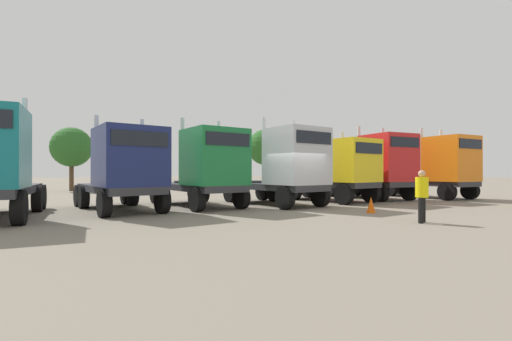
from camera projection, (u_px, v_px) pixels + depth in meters
ground at (300, 209)px, 15.73m from camera, size 200.00×200.00×0.00m
semi_truck_navy at (125, 168)px, 14.50m from camera, size 3.56×6.59×4.02m
semi_truck_green at (208, 168)px, 16.24m from camera, size 3.47×6.50×4.17m
semi_truck_silver at (288, 167)px, 17.04m from camera, size 3.41×6.21×4.32m
semi_truck_yellow at (340, 170)px, 19.37m from camera, size 3.48×6.43×3.99m
semi_truck_red at (381, 166)px, 20.96m from camera, size 2.71×5.87×4.43m
semi_truck_orange at (441, 167)px, 21.87m from camera, size 2.69×6.51×4.40m
visitor_in_hivis at (422, 192)px, 11.53m from camera, size 0.53×0.53×1.73m
traffic_cone_mid at (371, 205)px, 14.31m from camera, size 0.36×0.36×0.65m
oak_far_left at (72, 147)px, 30.47m from camera, size 3.42×3.42×5.52m
oak_far_centre at (198, 149)px, 36.04m from camera, size 2.99×2.99×5.50m
oak_far_right at (266, 147)px, 39.10m from camera, size 3.99×3.99×6.39m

